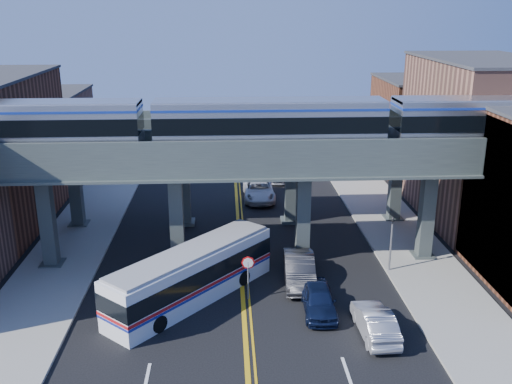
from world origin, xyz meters
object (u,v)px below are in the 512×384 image
Objects in this scene: traffic_signal at (391,238)px; transit_bus at (192,275)px; car_lane_a at (319,300)px; car_lane_d at (278,169)px; stop_sign at (248,271)px; transit_train at (269,123)px; car_lane_b at (300,270)px; car_lane_c at (259,190)px; car_parked_curb at (375,322)px.

traffic_signal reaches higher than transit_bus.
car_lane_d is (0.10, 25.51, 0.14)m from car_lane_a.
transit_bus is at bearing 176.60° from stop_sign.
transit_train is 8.99m from car_lane_b.
transit_bus is at bearing -166.83° from traffic_signal.
transit_bus is (-12.03, -2.81, -0.83)m from traffic_signal.
car_lane_a is 0.72× the size of car_lane_d.
car_lane_a is at bearing -138.09° from traffic_signal.
car_lane_c is at bearing 98.67° from car_lane_b.
transit_train is at bearing 110.29° from car_lane_a.
stop_sign is at bearing -51.51° from transit_bus.
traffic_signal is at bearing 43.60° from car_lane_a.
stop_sign is 24.21m from car_lane_d.
transit_bus is at bearing -133.97° from transit_train.
car_lane_d is at bearing 91.30° from car_lane_b.
stop_sign is (-1.52, -5.00, -7.34)m from transit_train.
car_parked_curb is (4.58, -21.63, -0.05)m from car_lane_c.
transit_bus reaches higher than car_lane_d.
transit_train reaches higher than car_lane_d.
stop_sign is 17.72m from car_lane_c.
car_lane_d is (-5.05, 20.89, -1.43)m from traffic_signal.
transit_bus is at bearing -105.54° from car_lane_c.
car_lane_b is (6.26, 1.68, -0.64)m from transit_bus.
transit_train is at bearing 120.48° from car_lane_b.
traffic_signal reaches higher than car_lane_b.
car_lane_b is 0.91× the size of car_lane_c.
car_lane_a is 0.85× the size of car_lane_b.
stop_sign reaches higher than car_lane_d.
transit_bus is 1.79× the size of car_lane_c.
car_parked_curb is at bearing -72.35° from transit_bus.
transit_bus is at bearing -100.47° from car_lane_d.
car_lane_b is at bearing -168.89° from traffic_signal.
traffic_signal is 7.68m from car_parked_curb.
transit_bus reaches higher than car_lane_a.
car_lane_c is at bearing -79.66° from car_parked_curb.
car_lane_d is (2.23, 6.27, 0.10)m from car_lane_c.
traffic_signal is (8.90, 3.00, 0.54)m from stop_sign.
car_lane_c is 1.27× the size of car_parked_curb.
car_lane_c is 0.93× the size of car_lane_d.
traffic_signal is 0.41× the size of transit_bus.
traffic_signal is 0.96× the size of car_lane_a.
transit_train is 10.90m from car_lane_a.
traffic_signal is 0.69× the size of car_lane_d.
transit_bus reaches higher than car_parked_curb.
car_lane_a is at bearing -84.00° from car_lane_c.
car_lane_c is 22.11m from car_parked_curb.
car_lane_a is at bearing -71.40° from transit_train.
car_lane_b reaches higher than car_lane_a.
stop_sign is at bearing -34.55° from car_parked_curb.
car_lane_d is (0.71, 22.02, 0.04)m from car_lane_b.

